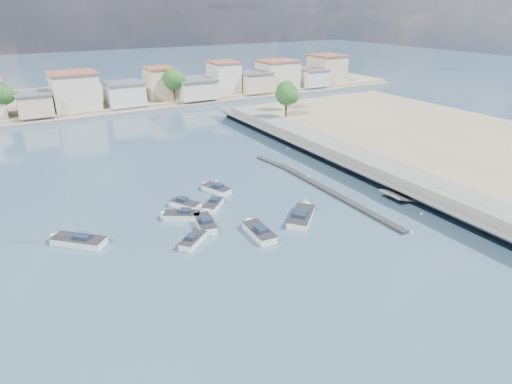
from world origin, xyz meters
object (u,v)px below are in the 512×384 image
(motorboat_a, at_px, (258,231))
(motorboat_d, at_px, (213,206))
(sailboat, at_px, (77,241))
(motorboat_f, at_px, (215,189))
(motorboat_c, at_px, (180,216))
(motorboat_b, at_px, (194,240))
(motorboat_e, at_px, (205,223))
(motorboat_h, at_px, (302,216))
(motorboat_g, at_px, (187,205))

(motorboat_a, relative_size, motorboat_d, 1.48)
(motorboat_d, distance_m, sailboat, 16.31)
(motorboat_d, bearing_deg, motorboat_f, 61.79)
(motorboat_a, height_order, motorboat_c, same)
(motorboat_b, bearing_deg, motorboat_f, 55.74)
(motorboat_e, relative_size, motorboat_f, 1.08)
(motorboat_h, bearing_deg, motorboat_f, 113.95)
(motorboat_d, height_order, motorboat_g, same)
(motorboat_e, relative_size, motorboat_h, 0.87)
(motorboat_a, bearing_deg, motorboat_b, 165.53)
(motorboat_e, height_order, motorboat_h, same)
(motorboat_b, xyz_separation_m, motorboat_g, (2.58, 8.68, 0.00))
(motorboat_e, bearing_deg, motorboat_d, 53.22)
(motorboat_a, distance_m, motorboat_c, 10.13)
(motorboat_e, bearing_deg, motorboat_c, 120.23)
(motorboat_c, relative_size, sailboat, 0.50)
(motorboat_c, xyz_separation_m, sailboat, (-11.82, -0.13, 0.04))
(motorboat_b, xyz_separation_m, motorboat_c, (0.81, 6.24, 0.00))
(motorboat_g, bearing_deg, motorboat_e, -89.66)
(motorboat_c, bearing_deg, motorboat_d, 6.24)
(motorboat_g, bearing_deg, motorboat_h, -41.71)
(motorboat_e, bearing_deg, sailboat, 167.73)
(motorboat_b, height_order, motorboat_d, same)
(motorboat_a, distance_m, motorboat_e, 6.59)
(motorboat_b, bearing_deg, motorboat_e, 50.34)
(motorboat_a, distance_m, motorboat_h, 6.59)
(motorboat_c, distance_m, motorboat_g, 3.02)
(motorboat_d, bearing_deg, motorboat_e, -126.78)
(motorboat_b, height_order, sailboat, sailboat)
(motorboat_g, distance_m, sailboat, 13.83)
(motorboat_d, xyz_separation_m, sailboat, (-16.30, -0.62, 0.04))
(motorboat_a, relative_size, sailboat, 0.62)
(motorboat_a, height_order, motorboat_e, same)
(motorboat_b, bearing_deg, motorboat_c, 82.63)
(motorboat_g, relative_size, motorboat_h, 0.73)
(motorboat_a, relative_size, motorboat_c, 1.24)
(motorboat_d, bearing_deg, motorboat_g, 144.20)
(motorboat_d, bearing_deg, sailboat, -177.82)
(motorboat_g, height_order, sailboat, sailboat)
(motorboat_f, height_order, sailboat, sailboat)
(motorboat_e, xyz_separation_m, sailboat, (-13.62, 2.96, 0.04))
(motorboat_a, distance_m, motorboat_d, 8.69)
(motorboat_b, xyz_separation_m, sailboat, (-11.01, 6.11, 0.04))
(motorboat_f, bearing_deg, motorboat_d, -118.21)
(motorboat_f, bearing_deg, motorboat_h, -66.05)
(motorboat_d, xyz_separation_m, motorboat_h, (8.22, -7.79, 0.00))
(motorboat_e, distance_m, motorboat_f, 9.96)
(motorboat_c, distance_m, motorboat_e, 3.58)
(motorboat_e, bearing_deg, motorboat_g, 90.34)
(motorboat_e, relative_size, motorboat_g, 1.20)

